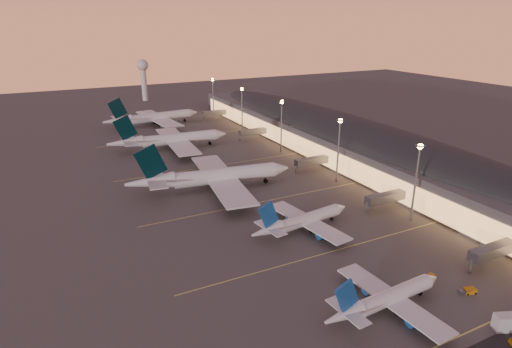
% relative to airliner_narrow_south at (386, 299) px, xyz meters
% --- Properties ---
extents(ground, '(700.00, 700.00, 0.00)m').
position_rel_airliner_narrow_south_xyz_m(ground, '(4.40, 31.69, -3.14)').
color(ground, '#43403E').
extents(airliner_narrow_south, '(34.03, 30.42, 12.16)m').
position_rel_airliner_narrow_south_xyz_m(airliner_narrow_south, '(0.00, 0.00, 0.00)').
color(airliner_narrow_south, silver).
rests_on(airliner_narrow_south, ground).
extents(airliner_narrow_north, '(37.00, 33.31, 13.21)m').
position_rel_airliner_narrow_south_xyz_m(airliner_narrow_north, '(4.31, 41.19, 0.27)').
color(airliner_narrow_north, silver).
rests_on(airliner_narrow_north, ground).
extents(airliner_wide_near, '(63.65, 58.47, 20.37)m').
position_rel_airliner_narrow_south_xyz_m(airliner_wide_near, '(-8.04, 85.61, 2.10)').
color(airliner_wide_near, silver).
rests_on(airliner_wide_near, ground).
extents(airliner_wide_mid, '(60.28, 54.97, 19.29)m').
position_rel_airliner_narrow_south_xyz_m(airliner_wide_mid, '(-6.82, 146.67, 1.82)').
color(airliner_wide_mid, silver).
rests_on(airliner_wide_mid, ground).
extents(airliner_wide_far, '(60.19, 55.17, 19.25)m').
position_rel_airliner_narrow_south_xyz_m(airliner_wide_far, '(-1.71, 201.26, 1.81)').
color(airliner_wide_far, silver).
rests_on(airliner_wide_far, ground).
extents(terminal_building, '(56.35, 255.00, 17.46)m').
position_rel_airliner_narrow_south_xyz_m(terminal_building, '(66.23, 104.16, 5.64)').
color(terminal_building, '#48484C').
rests_on(terminal_building, ground).
extents(light_masts, '(2.20, 217.20, 25.90)m').
position_rel_airliner_narrow_south_xyz_m(light_masts, '(40.40, 96.69, 14.41)').
color(light_masts, slate).
rests_on(light_masts, ground).
extents(radar_tower, '(9.00, 9.00, 32.50)m').
position_rel_airliner_narrow_south_xyz_m(radar_tower, '(14.40, 291.69, 18.73)').
color(radar_tower, silver).
rests_on(radar_tower, ground).
extents(lane_markings, '(90.00, 180.36, 0.00)m').
position_rel_airliner_narrow_south_xyz_m(lane_markings, '(4.40, 71.69, -3.14)').
color(lane_markings, '#D8C659').
rests_on(lane_markings, ground).
extents(baggage_tug_a, '(4.47, 2.81, 1.25)m').
position_rel_airliner_narrow_south_xyz_m(baggage_tug_a, '(22.51, -3.92, -2.57)').
color(baggage_tug_a, '#C0770F').
rests_on(baggage_tug_a, ground).
extents(baggage_tug_b, '(3.56, 1.80, 1.02)m').
position_rel_airliner_narrow_south_xyz_m(baggage_tug_b, '(19.02, 4.62, -2.68)').
color(baggage_tug_b, '#C0770F').
rests_on(baggage_tug_b, ground).
extents(catering_truck_a, '(6.88, 4.70, 3.61)m').
position_rel_airliner_narrow_south_xyz_m(catering_truck_a, '(19.19, -16.52, -1.45)').
color(catering_truck_a, silver).
rests_on(catering_truck_a, ground).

